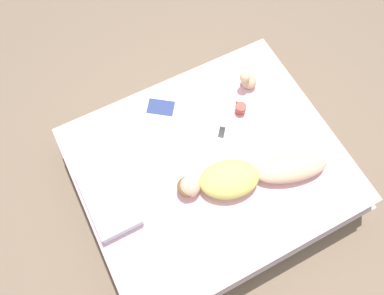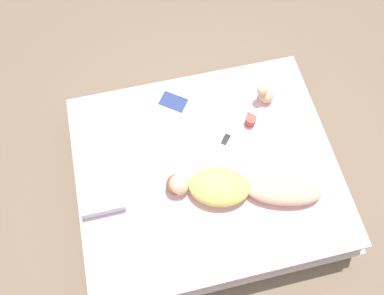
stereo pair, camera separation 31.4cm
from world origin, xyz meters
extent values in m
plane|color=#7A6651|center=(0.00, 0.00, 0.00)|extent=(12.00, 12.00, 0.00)
cube|color=beige|center=(0.00, 0.00, 0.15)|extent=(1.89, 2.23, 0.30)
cube|color=beige|center=(0.00, 0.00, 0.41)|extent=(1.83, 2.17, 0.20)
ellipsoid|color=#DBB28E|center=(-0.36, -0.54, 0.59)|extent=(0.40, 0.65, 0.15)
ellipsoid|color=#D1C660|center=(-0.22, -0.05, 0.60)|extent=(0.45, 0.56, 0.18)
ellipsoid|color=brown|center=(-0.12, 0.28, 0.60)|extent=(0.21, 0.20, 0.09)
sphere|color=#DBB28E|center=(-0.13, 0.26, 0.59)|extent=(0.17, 0.17, 0.17)
cube|color=silver|center=(0.48, 0.28, 0.51)|extent=(0.39, 0.41, 0.01)
cube|color=silver|center=(0.67, 0.14, 0.51)|extent=(0.39, 0.41, 0.01)
cube|color=navy|center=(0.67, 0.14, 0.52)|extent=(0.26, 0.28, 0.00)
cylinder|color=#993D33|center=(0.32, -0.47, 0.55)|extent=(0.09, 0.09, 0.09)
cylinder|color=black|center=(0.32, -0.47, 0.59)|extent=(0.08, 0.08, 0.01)
torus|color=#993D33|center=(0.37, -0.47, 0.55)|extent=(0.06, 0.01, 0.06)
cube|color=silver|center=(0.21, -0.22, 0.51)|extent=(0.14, 0.13, 0.01)
cube|color=black|center=(0.21, -0.22, 0.52)|extent=(0.12, 0.11, 0.00)
ellipsoid|color=#D1B289|center=(0.52, -0.67, 0.57)|extent=(0.15, 0.14, 0.13)
sphere|color=#D1B289|center=(0.52, -0.62, 0.67)|extent=(0.09, 0.09, 0.09)
cube|color=silver|center=(0.11, 0.88, 0.56)|extent=(0.63, 0.34, 0.11)
camera|label=1|loc=(-0.94, 0.66, 3.44)|focal=35.00mm
camera|label=2|loc=(-1.04, 0.37, 3.44)|focal=35.00mm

